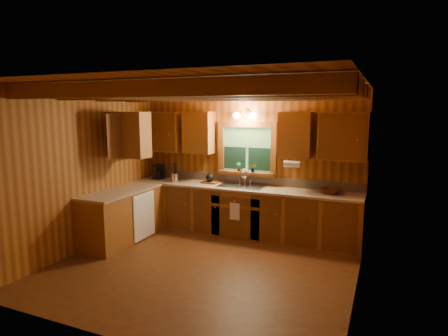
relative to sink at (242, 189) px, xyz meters
name	(u,v)px	position (x,y,z in m)	size (l,w,h in m)	color
room	(201,180)	(0.00, -1.60, 0.44)	(4.20, 4.20, 4.20)	#5B3316
ceiling_beams	(201,93)	(0.00, -1.60, 1.63)	(4.20, 2.54, 0.18)	brown
base_cabinets	(209,213)	(-0.49, -0.32, -0.43)	(4.20, 2.22, 0.86)	brown
countertop	(210,189)	(-0.48, -0.31, 0.02)	(4.20, 2.24, 0.04)	tan
backsplash	(247,179)	(0.00, 0.28, 0.12)	(4.20, 0.02, 0.16)	tan
dishwasher_panel	(144,216)	(-1.47, -0.92, -0.43)	(0.02, 0.60, 0.80)	white
upper_cabinets	(209,134)	(-0.56, -0.18, 0.98)	(4.19, 1.77, 0.78)	brown
window	(247,150)	(0.00, 0.26, 0.67)	(1.12, 0.08, 1.00)	brown
window_sill	(246,173)	(0.00, 0.22, 0.26)	(1.06, 0.14, 0.04)	brown
wall_sconce	(245,115)	(0.00, 0.14, 1.31)	(0.45, 0.21, 0.17)	black
paper_towel_roll	(292,164)	(0.92, -0.07, 0.51)	(0.11, 0.11, 0.27)	white
dish_towel	(235,212)	(0.00, -0.34, -0.34)	(0.18, 0.01, 0.30)	white
sink	(242,189)	(0.00, 0.00, 0.00)	(0.82, 0.48, 0.43)	silver
coffee_maker	(160,172)	(-1.79, 0.09, 0.19)	(0.16, 0.21, 0.29)	black
utensil_crock	(175,177)	(-1.34, -0.09, 0.14)	(0.13, 0.13, 0.37)	silver
cutting_board	(210,182)	(-0.66, 0.06, 0.06)	(0.30, 0.22, 0.03)	brown
teakettle	(210,178)	(-0.66, 0.06, 0.15)	(0.15, 0.15, 0.19)	black
wicker_basket	(331,191)	(1.56, 0.05, 0.09)	(0.35, 0.35, 0.09)	#48230C
potted_plant_left	(239,167)	(-0.13, 0.19, 0.37)	(0.09, 0.06, 0.17)	brown
potted_plant_right	(253,168)	(0.15, 0.18, 0.36)	(0.09, 0.07, 0.16)	brown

